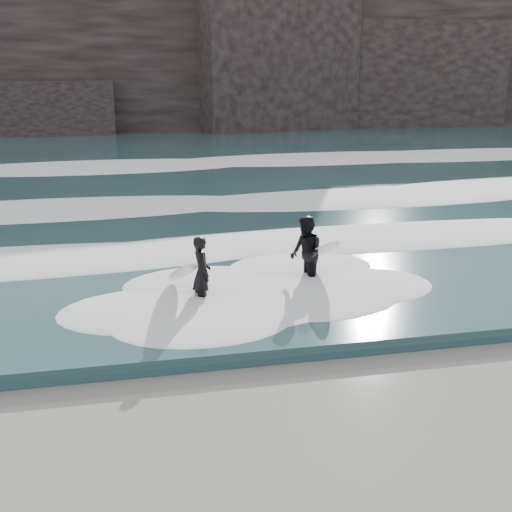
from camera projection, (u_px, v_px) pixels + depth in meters
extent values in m
plane|color=#8E7157|center=(367.00, 462.00, 8.44)|extent=(120.00, 120.00, 0.00)
cube|color=#24444A|center=(173.00, 157.00, 35.57)|extent=(90.00, 52.00, 0.30)
cube|color=black|center=(151.00, 66.00, 50.12)|extent=(70.00, 9.00, 10.00)
ellipsoid|color=white|center=(240.00, 249.00, 16.76)|extent=(60.00, 3.20, 0.20)
ellipsoid|color=white|center=(204.00, 197.00, 23.31)|extent=(60.00, 4.00, 0.24)
ellipsoid|color=white|center=(179.00, 162.00, 31.74)|extent=(60.00, 4.80, 0.30)
imported|color=black|center=(202.00, 273.00, 13.53)|extent=(0.47, 0.64, 1.61)
ellipsoid|color=silver|center=(183.00, 272.00, 13.48)|extent=(0.76, 1.76, 0.94)
imported|color=black|center=(306.00, 254.00, 14.69)|extent=(0.72, 0.89, 1.74)
ellipsoid|color=white|center=(323.00, 250.00, 14.76)|extent=(0.53, 1.77, 0.95)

